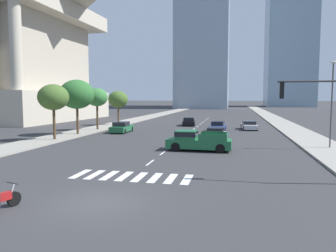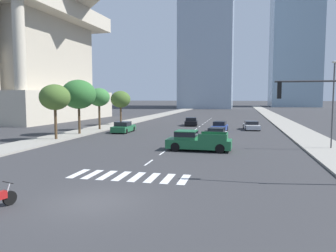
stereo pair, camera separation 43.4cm
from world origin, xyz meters
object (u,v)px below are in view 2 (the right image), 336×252
object	(u,v)px
sedan_blue_1	(220,127)
sedan_silver_4	(216,135)
pickup_truck	(196,141)
sedan_silver_2	(251,126)
street_tree_nearest	(55,97)
street_tree_third	(99,97)
sedan_green_3	(123,127)
traffic_signal_near	(333,107)
street_tree_fourth	(121,99)
street_tree_second	(79,94)
street_lamp_east	(333,98)
sedan_black_0	(191,122)

from	to	relation	value
sedan_blue_1	sedan_silver_4	bearing A→B (deg)	6.64
pickup_truck	sedan_silver_2	distance (m)	19.79
street_tree_nearest	street_tree_third	bearing A→B (deg)	90.00
pickup_truck	sedan_green_3	xyz separation A→B (m)	(-10.94, 11.95, -0.18)
pickup_truck	sedan_green_3	bearing A→B (deg)	-46.29
traffic_signal_near	street_tree_fourth	bearing A→B (deg)	-52.75
street_tree_second	street_tree_fourth	xyz separation A→B (m)	(0.00, 13.62, -0.68)
street_tree_fourth	sedan_green_3	bearing A→B (deg)	-67.33
sedan_silver_2	street_tree_second	size ratio (longest dim) A/B	0.72
sedan_silver_4	street_lamp_east	xyz separation A→B (m)	(9.96, -3.07, 3.79)
sedan_green_3	traffic_signal_near	world-z (taller)	traffic_signal_near
street_tree_second	traffic_signal_near	bearing A→B (deg)	-36.13
street_lamp_east	street_tree_third	distance (m)	28.45
street_tree_second	sedan_green_3	bearing A→B (deg)	42.42
traffic_signal_near	street_tree_fourth	xyz separation A→B (m)	(-23.29, 30.63, 0.14)
sedan_blue_1	traffic_signal_near	distance (m)	25.90
sedan_blue_1	sedan_green_3	xyz separation A→B (m)	(-11.91, -3.87, 0.03)
sedan_silver_4	traffic_signal_near	bearing A→B (deg)	28.64
sedan_blue_1	traffic_signal_near	world-z (taller)	traffic_signal_near
sedan_green_3	street_tree_nearest	distance (m)	10.43
sedan_green_3	sedan_black_0	bearing A→B (deg)	-32.02
pickup_truck	street_tree_fourth	distance (m)	26.71
pickup_truck	sedan_black_0	bearing A→B (deg)	-79.25
sedan_blue_1	street_lamp_east	world-z (taller)	street_lamp_east
sedan_green_3	street_tree_nearest	xyz separation A→B (m)	(-4.12, -8.78, 3.82)
street_tree_fourth	sedan_black_0	bearing A→B (deg)	9.59
street_tree_second	street_tree_nearest	bearing A→B (deg)	-90.00
sedan_black_0	sedan_silver_2	xyz separation A→B (m)	(9.10, -4.56, -0.04)
sedan_blue_1	street_tree_fourth	bearing A→B (deg)	-105.66
street_tree_nearest	street_tree_second	world-z (taller)	street_tree_second
traffic_signal_near	street_tree_third	world-z (taller)	street_tree_third
street_tree_second	street_tree_third	bearing A→B (deg)	90.00
sedan_silver_4	traffic_signal_near	xyz separation A→B (m)	(6.95, -14.85, 3.36)
sedan_blue_1	traffic_signal_near	bearing A→B (deg)	21.27
sedan_black_0	sedan_blue_1	bearing A→B (deg)	-153.77
traffic_signal_near	street_lamp_east	world-z (taller)	street_lamp_east
street_tree_nearest	street_tree_third	distance (m)	10.64
traffic_signal_near	sedan_silver_4	bearing A→B (deg)	-64.91
sedan_green_3	street_tree_fourth	size ratio (longest dim) A/B	0.84
pickup_truck	sedan_green_3	world-z (taller)	pickup_truck
sedan_silver_2	street_tree_third	distance (m)	21.23
sedan_silver_2	street_lamp_east	size ratio (longest dim) A/B	0.62
sedan_silver_4	pickup_truck	bearing A→B (deg)	-8.41
traffic_signal_near	street_tree_third	size ratio (longest dim) A/B	1.00
sedan_black_0	sedan_silver_2	bearing A→B (deg)	-122.58
pickup_truck	street_tree_third	size ratio (longest dim) A/B	0.98
sedan_silver_4	sedan_black_0	bearing A→B (deg)	-159.87
street_tree_nearest	sedan_silver_2	bearing A→B (deg)	38.33
traffic_signal_near	sedan_black_0	bearing A→B (deg)	-69.41
sedan_silver_2	street_tree_fourth	bearing A→B (deg)	-103.33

